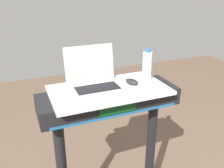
% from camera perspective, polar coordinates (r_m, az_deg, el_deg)
% --- Properties ---
extents(desk_board, '(0.74, 0.41, 0.02)m').
position_cam_1_polar(desk_board, '(1.56, -0.70, -1.38)').
color(desk_board, silver).
rests_on(desk_board, treadmill_base).
extents(laptop, '(0.33, 0.27, 0.25)m').
position_cam_1_polar(laptop, '(1.56, -4.14, 0.97)').
color(laptop, '#B7B7BC').
rests_on(laptop, desk_board).
extents(computer_mouse, '(0.09, 0.11, 0.03)m').
position_cam_1_polar(computer_mouse, '(1.62, 4.60, 0.55)').
color(computer_mouse, black).
rests_on(computer_mouse, desk_board).
extents(water_bottle, '(0.06, 0.06, 0.22)m').
position_cam_1_polar(water_bottle, '(1.65, 8.10, 4.04)').
color(water_bottle, silver).
rests_on(water_bottle, desk_board).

